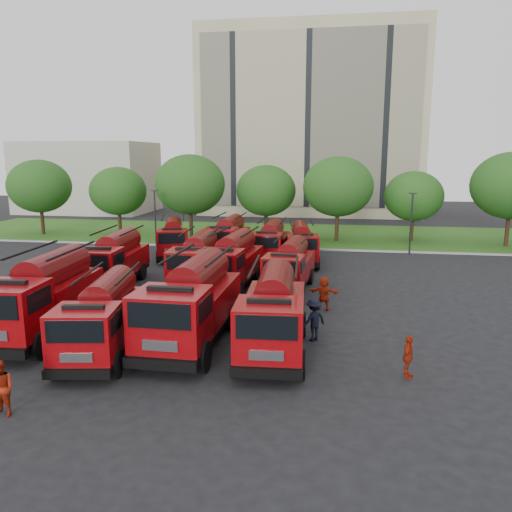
{
  "coord_description": "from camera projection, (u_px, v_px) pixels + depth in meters",
  "views": [
    {
      "loc": [
        5.82,
        -24.96,
        7.99
      ],
      "look_at": [
        0.94,
        5.6,
        1.8
      ],
      "focal_mm": 35.0,
      "sensor_mm": 36.0,
      "label": 1
    }
  ],
  "objects": [
    {
      "name": "tree_5",
      "position": [
        414.0,
        196.0,
        46.53
      ],
      "size": [
        5.46,
        5.46,
        6.68
      ],
      "color": "#382314",
      "rests_on": "ground"
    },
    {
      "name": "firefighter_4",
      "position": [
        111.0,
        329.0,
        23.5
      ],
      "size": [
        1.03,
        1.02,
        1.79
      ],
      "primitive_type": "imported",
      "rotation": [
        0.0,
        0.0,
        2.39
      ],
      "color": "black",
      "rests_on": "ground"
    },
    {
      "name": "side_building",
      "position": [
        89.0,
        177.0,
        72.91
      ],
      "size": [
        18.0,
        12.0,
        10.0
      ],
      "primitive_type": "cube",
      "color": "#AFAB9B",
      "rests_on": "ground"
    },
    {
      "name": "fire_truck_0",
      "position": [
        42.0,
        296.0,
        22.5
      ],
      "size": [
        3.34,
        8.09,
        3.61
      ],
      "rotation": [
        0.0,
        0.0,
        0.07
      ],
      "color": "black",
      "rests_on": "ground"
    },
    {
      "name": "fire_truck_7",
      "position": [
        290.0,
        266.0,
        30.24
      ],
      "size": [
        2.81,
        6.66,
        2.96
      ],
      "rotation": [
        0.0,
        0.0,
        -0.08
      ],
      "color": "black",
      "rests_on": "ground"
    },
    {
      "name": "tree_1",
      "position": [
        118.0,
        191.0,
        50.49
      ],
      "size": [
        5.71,
        5.71,
        6.98
      ],
      "color": "#382314",
      "rests_on": "ground"
    },
    {
      "name": "fire_truck_4",
      "position": [
        113.0,
        260.0,
        30.95
      ],
      "size": [
        3.1,
        7.45,
        3.31
      ],
      "rotation": [
        0.0,
        0.0,
        0.07
      ],
      "color": "black",
      "rests_on": "ground"
    },
    {
      "name": "fire_truck_9",
      "position": [
        228.0,
        238.0,
        39.79
      ],
      "size": [
        2.71,
        7.11,
        3.22
      ],
      "rotation": [
        0.0,
        0.0,
        -0.02
      ],
      "color": "black",
      "rests_on": "ground"
    },
    {
      "name": "fire_truck_10",
      "position": [
        271.0,
        242.0,
        38.21
      ],
      "size": [
        2.49,
        6.68,
        3.03
      ],
      "rotation": [
        0.0,
        0.0,
        -0.01
      ],
      "color": "black",
      "rests_on": "ground"
    },
    {
      "name": "fire_truck_1",
      "position": [
        103.0,
        317.0,
        20.39
      ],
      "size": [
        3.42,
        7.04,
        3.07
      ],
      "rotation": [
        0.0,
        0.0,
        0.17
      ],
      "color": "black",
      "rests_on": "ground"
    },
    {
      "name": "firefighter_1",
      "position": [
        3.0,
        416.0,
        15.64
      ],
      "size": [
        0.97,
        0.68,
        1.82
      ],
      "primitive_type": "imported",
      "rotation": [
        0.0,
        0.0,
        -0.23
      ],
      "color": "maroon",
      "rests_on": "ground"
    },
    {
      "name": "lamp_post_0",
      "position": [
        155.0,
        215.0,
        44.27
      ],
      "size": [
        0.6,
        0.25,
        5.11
      ],
      "color": "black",
      "rests_on": "ground"
    },
    {
      "name": "tree_3",
      "position": [
        266.0,
        191.0,
        49.12
      ],
      "size": [
        5.88,
        5.88,
        7.19
      ],
      "color": "#382314",
      "rests_on": "ground"
    },
    {
      "name": "tree_4",
      "position": [
        338.0,
        187.0,
        46.47
      ],
      "size": [
        6.55,
        6.55,
        8.01
      ],
      "color": "#382314",
      "rests_on": "ground"
    },
    {
      "name": "firefighter_3",
      "position": [
        313.0,
        340.0,
        22.07
      ],
      "size": [
        1.33,
        1.3,
        1.9
      ],
      "primitive_type": "imported",
      "rotation": [
        0.0,
        0.0,
        3.89
      ],
      "color": "black",
      "rests_on": "ground"
    },
    {
      "name": "lamp_post_1",
      "position": [
        411.0,
        220.0,
        40.87
      ],
      "size": [
        0.6,
        0.25,
        5.11
      ],
      "color": "black",
      "rests_on": "ground"
    },
    {
      "name": "fire_truck_11",
      "position": [
        301.0,
        244.0,
        37.8
      ],
      "size": [
        2.99,
        6.67,
        2.94
      ],
      "rotation": [
        0.0,
        0.0,
        0.12
      ],
      "color": "black",
      "rests_on": "ground"
    },
    {
      "name": "tree_2",
      "position": [
        190.0,
        185.0,
        47.65
      ],
      "size": [
        6.72,
        6.72,
        8.22
      ],
      "color": "#382314",
      "rests_on": "ground"
    },
    {
      "name": "firefighter_2",
      "position": [
        407.0,
        377.0,
        18.35
      ],
      "size": [
        0.78,
        1.05,
        1.61
      ],
      "primitive_type": "imported",
      "rotation": [
        0.0,
        0.0,
        1.29
      ],
      "color": "maroon",
      "rests_on": "ground"
    },
    {
      "name": "tree_6",
      "position": [
        512.0,
        186.0,
        43.62
      ],
      "size": [
        6.89,
        6.89,
        8.42
      ],
      "color": "#382314",
      "rests_on": "ground"
    },
    {
      "name": "lawn",
      "position": [
        278.0,
        234.0,
        51.8
      ],
      "size": [
        70.0,
        16.0,
        0.12
      ],
      "primitive_type": "cube",
      "color": "#215216",
      "rests_on": "ground"
    },
    {
      "name": "firefighter_5",
      "position": [
        324.0,
        310.0,
        26.41
      ],
      "size": [
        1.78,
        0.98,
        1.82
      ],
      "primitive_type": "imported",
      "rotation": [
        0.0,
        0.0,
        2.99
      ],
      "color": "maroon",
      "rests_on": "ground"
    },
    {
      "name": "fire_truck_2",
      "position": [
        192.0,
        303.0,
        21.44
      ],
      "size": [
        3.02,
        7.98,
        3.61
      ],
      "rotation": [
        0.0,
        0.0,
        -0.01
      ],
      "color": "black",
      "rests_on": "ground"
    },
    {
      "name": "fire_truck_5",
      "position": [
        198.0,
        260.0,
        31.28
      ],
      "size": [
        2.94,
        7.17,
        3.2
      ],
      "rotation": [
        0.0,
        0.0,
        0.06
      ],
      "color": "black",
      "rests_on": "ground"
    },
    {
      "name": "ground",
      "position": [
        222.0,
        309.0,
        26.64
      ],
      "size": [
        140.0,
        140.0,
        0.0
      ],
      "primitive_type": "plane",
      "color": "black",
      "rests_on": "ground"
    },
    {
      "name": "tree_0",
      "position": [
        39.0,
        186.0,
        50.67
      ],
      "size": [
        6.3,
        6.3,
        7.7
      ],
      "color": "#382314",
      "rests_on": "ground"
    },
    {
      "name": "firefighter_0",
      "position": [
        196.0,
        371.0,
        18.94
      ],
      "size": [
        0.8,
        0.73,
        1.78
      ],
      "primitive_type": "imported",
      "rotation": [
        0.0,
        0.0,
        0.5
      ],
      "color": "maroon",
      "rests_on": "ground"
    },
    {
      "name": "fire_truck_8",
      "position": [
        173.0,
        238.0,
        40.07
      ],
      "size": [
        4.05,
        6.98,
        3.01
      ],
      "rotation": [
        0.0,
        0.0,
        0.29
      ],
      "color": "black",
      "rests_on": "ground"
    },
    {
      "name": "fire_truck_3",
      "position": [
        273.0,
        312.0,
        20.58
      ],
      "size": [
        3.0,
        7.4,
        3.31
      ],
      "rotation": [
        0.0,
        0.0,
        0.06
      ],
      "color": "black",
      "rests_on": "ground"
    },
    {
      "name": "curb",
      "position": [
        267.0,
        248.0,
        43.96
      ],
      "size": [
        70.0,
        0.3,
        0.14
      ],
      "primitive_type": "cube",
      "color": "gray",
      "rests_on": "ground"
    },
    {
      "name": "apartment_building",
      "position": [
        311.0,
        124.0,
        70.3
      ],
      "size": [
        30.0,
        14.18,
        25.0
      ],
      "color": "beige",
      "rests_on": "ground"
    },
    {
      "name": "fire_truck_6",
      "position": [
        231.0,
        262.0,
        30.44
      ],
      "size": [
        3.09,
        7.47,
        3.33
      ],
      "rotation": [
        0.0,
        0.0,
        -0.07
      ],
      "color": "black",
      "rests_on": "ground"
    }
  ]
}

